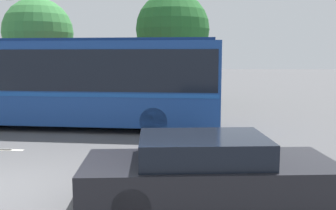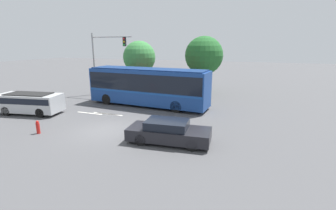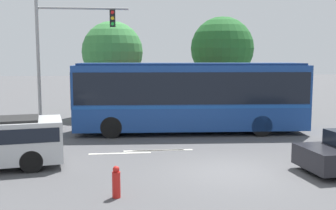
{
  "view_description": "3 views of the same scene",
  "coord_description": "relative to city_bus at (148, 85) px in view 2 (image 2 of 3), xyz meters",
  "views": [
    {
      "loc": [
        4.16,
        -7.3,
        2.82
      ],
      "look_at": [
        3.56,
        5.57,
        1.09
      ],
      "focal_mm": 39.56,
      "sensor_mm": 36.0,
      "label": 1
    },
    {
      "loc": [
        8.99,
        -12.69,
        5.51
      ],
      "look_at": [
        3.02,
        3.72,
        1.09
      ],
      "focal_mm": 25.62,
      "sensor_mm": 36.0,
      "label": 2
    },
    {
      "loc": [
        -3.55,
        -12.44,
        3.71
      ],
      "look_at": [
        -1.29,
        6.21,
        1.48
      ],
      "focal_mm": 43.03,
      "sensor_mm": 36.0,
      "label": 3
    }
  ],
  "objects": [
    {
      "name": "lane_stripe_near",
      "position": [
        -3.46,
        -3.98,
        -1.94
      ],
      "size": [
        2.4,
        0.16,
        0.01
      ],
      "primitive_type": "cube",
      "color": "silver",
      "rests_on": "ground"
    },
    {
      "name": "city_bus",
      "position": [
        0.0,
        0.0,
        0.0
      ],
      "size": [
        11.34,
        3.3,
        3.43
      ],
      "rotation": [
        0.0,
        0.0,
        3.08
      ],
      "color": "navy",
      "rests_on": "ground"
    },
    {
      "name": "lane_stripe_far",
      "position": [
        -1.76,
        -3.69,
        -1.94
      ],
      "size": [
        2.4,
        0.16,
        0.01
      ],
      "primitive_type": "cube",
      "color": "silver",
      "rests_on": "ground"
    },
    {
      "name": "street_tree_centre",
      "position": [
        3.52,
        7.55,
        2.35
      ],
      "size": [
        4.27,
        4.27,
        6.44
      ],
      "color": "brown",
      "rests_on": "ground"
    },
    {
      "name": "traffic_light_pole",
      "position": [
        -6.52,
        2.69,
        2.41
      ],
      "size": [
        4.87,
        0.24,
        6.7
      ],
      "color": "gray",
      "rests_on": "ground"
    },
    {
      "name": "fire_hydrant",
      "position": [
        -3.56,
        -8.94,
        -1.54
      ],
      "size": [
        0.22,
        0.22,
        0.86
      ],
      "color": "red",
      "rests_on": "ground"
    },
    {
      "name": "lane_stripe_mid",
      "position": [
        -2.12,
        -3.65,
        -1.94
      ],
      "size": [
        2.4,
        0.16,
        0.01
      ],
      "primitive_type": "cube",
      "color": "silver",
      "rests_on": "ground"
    },
    {
      "name": "street_tree_left",
      "position": [
        -3.85,
        6.14,
        2.08
      ],
      "size": [
        3.79,
        3.79,
        5.94
      ],
      "color": "brown",
      "rests_on": "ground"
    },
    {
      "name": "sedan_foreground",
      "position": [
        4.7,
        -7.41,
        -1.31
      ],
      "size": [
        4.88,
        2.3,
        1.32
      ],
      "rotation": [
        0.0,
        0.0,
        0.09
      ],
      "color": "black",
      "rests_on": "ground"
    },
    {
      "name": "flowering_hedge",
      "position": [
        -0.45,
        3.75,
        -1.14
      ],
      "size": [
        7.17,
        1.38,
        1.66
      ],
      "color": "#286028",
      "rests_on": "ground"
    },
    {
      "name": "suv_left_lane",
      "position": [
        -7.95,
        -5.65,
        -0.96
      ],
      "size": [
        5.31,
        2.83,
        1.69
      ],
      "rotation": [
        0.0,
        0.0,
        0.18
      ],
      "color": "#B2B5B7",
      "rests_on": "ground"
    },
    {
      "name": "ground_plane",
      "position": [
        0.11,
        -6.92,
        -1.95
      ],
      "size": [
        140.0,
        140.0,
        0.0
      ],
      "primitive_type": "plane",
      "color": "#4C4C4F"
    }
  ]
}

